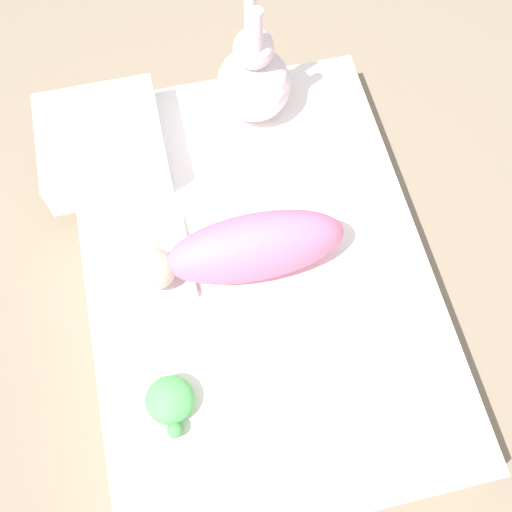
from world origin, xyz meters
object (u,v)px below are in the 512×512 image
object	(u,v)px
pillow	(103,144)
bunny_plush	(254,79)
swaddled_baby	(247,249)
turtle_plush	(170,402)

from	to	relation	value
pillow	bunny_plush	xyz separation A→B (m)	(-0.07, 0.43, 0.07)
bunny_plush	pillow	bearing A→B (deg)	-80.89
swaddled_baby	bunny_plush	xyz separation A→B (m)	(-0.48, 0.12, 0.03)
swaddled_baby	turtle_plush	distance (m)	0.40
pillow	turtle_plush	distance (m)	0.72
bunny_plush	turtle_plush	world-z (taller)	bunny_plush
swaddled_baby	bunny_plush	size ratio (longest dim) A/B	1.35
turtle_plush	swaddled_baby	bearing A→B (deg)	141.20
swaddled_baby	pillow	bearing A→B (deg)	-52.37
swaddled_baby	pillow	distance (m)	0.51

